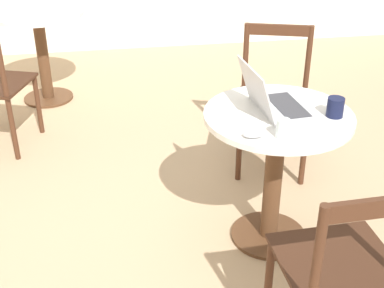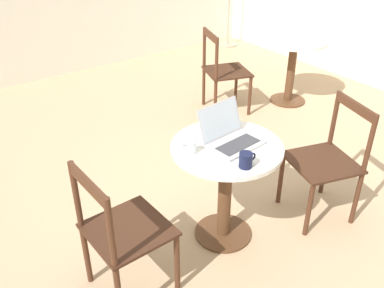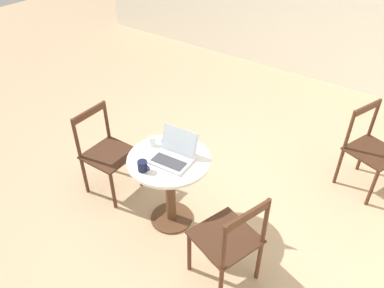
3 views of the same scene
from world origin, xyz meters
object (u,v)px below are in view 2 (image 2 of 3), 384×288
(cafe_table_near, at_px, (226,171))
(chair_mid_left, at_px, (223,72))
(drinking_glass, at_px, (192,147))
(chair_near_right, at_px, (327,161))
(mouse, at_px, (183,142))
(laptop, at_px, (231,136))
(chair_near_left, at_px, (122,233))
(cafe_table_mid, at_px, (293,56))
(mug, at_px, (246,160))

(cafe_table_near, bearing_deg, chair_mid_left, 50.56)
(chair_mid_left, distance_m, drinking_glass, 2.23)
(cafe_table_near, relative_size, drinking_glass, 8.53)
(chair_near_right, bearing_deg, chair_mid_left, 73.64)
(cafe_table_near, height_order, drinking_glass, drinking_glass)
(chair_mid_left, xyz_separation_m, mouse, (-1.54, -1.42, 0.31))
(drinking_glass, bearing_deg, mouse, 78.67)
(chair_mid_left, distance_m, mouse, 2.12)
(cafe_table_near, distance_m, laptop, 0.25)
(chair_near_right, relative_size, chair_mid_left, 1.00)
(laptop, bearing_deg, chair_mid_left, 51.16)
(chair_mid_left, relative_size, drinking_glass, 10.31)
(chair_near_left, xyz_separation_m, laptop, (0.85, 0.04, 0.34))
(cafe_table_mid, relative_size, mouse, 7.58)
(cafe_table_near, distance_m, drinking_glass, 0.35)
(chair_near_right, distance_m, laptop, 0.86)
(laptop, xyz_separation_m, mouse, (-0.25, 0.17, -0.03))
(mouse, bearing_deg, laptop, -34.38)
(chair_near_left, distance_m, mouse, 0.70)
(cafe_table_mid, height_order, chair_near_left, chair_near_left)
(cafe_table_mid, height_order, chair_near_right, chair_near_right)
(cafe_table_mid, bearing_deg, chair_near_right, -130.42)
(cafe_table_mid, distance_m, chair_mid_left, 0.85)
(mug, bearing_deg, chair_near_left, 162.95)
(chair_near_right, height_order, mouse, chair_near_right)
(chair_mid_left, relative_size, mug, 7.61)
(drinking_glass, bearing_deg, chair_near_right, -16.40)
(drinking_glass, bearing_deg, laptop, -9.78)
(cafe_table_mid, height_order, chair_mid_left, chair_mid_left)
(mouse, bearing_deg, chair_mid_left, 42.74)
(chair_near_right, relative_size, mouse, 9.16)
(mug, bearing_deg, cafe_table_near, 74.50)
(chair_near_right, xyz_separation_m, chair_near_left, (-1.59, 0.21, 0.00))
(chair_near_left, distance_m, drinking_glass, 0.67)
(cafe_table_mid, distance_m, chair_near_right, 2.06)
(laptop, xyz_separation_m, drinking_glass, (-0.28, 0.05, -0.00))
(chair_near_right, bearing_deg, cafe_table_mid, 49.58)
(chair_mid_left, bearing_deg, cafe_table_near, -129.44)
(mug, xyz_separation_m, drinking_glass, (-0.17, 0.31, -0.00))
(cafe_table_near, bearing_deg, chair_near_left, -178.09)
(chair_near_right, bearing_deg, cafe_table_near, 162.93)
(cafe_table_near, bearing_deg, mouse, 139.15)
(laptop, xyz_separation_m, mug, (-0.11, -0.27, -0.00))
(cafe_table_near, bearing_deg, chair_near_right, -17.07)
(chair_near_right, distance_m, chair_mid_left, 1.93)
(chair_near_left, relative_size, mouse, 9.16)
(mouse, xyz_separation_m, drinking_glass, (-0.03, -0.13, 0.03))
(laptop, relative_size, drinking_glass, 4.22)
(cafe_table_mid, distance_m, drinking_glass, 2.69)
(chair_mid_left, bearing_deg, cafe_table_mid, -19.41)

